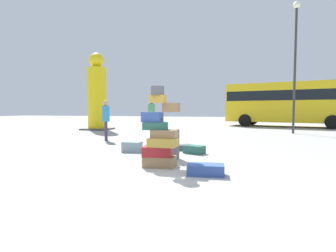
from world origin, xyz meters
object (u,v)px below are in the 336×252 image
at_px(suitcase_teal_right_side, 194,149).
at_px(person_tourist_with_camera, 106,117).
at_px(suitcase_slate_left_side, 132,147).
at_px(suitcase_navy_foreground_far, 206,170).
at_px(parked_bus, 288,102).
at_px(yellow_dummy_statue, 97,96).
at_px(suitcase_charcoal_upright_blue, 171,144).
at_px(person_bearded_onlooker, 152,115).
at_px(suitcase_tower, 159,137).
at_px(suitcase_charcoal_foreground_near, 181,147).
at_px(lamp_post, 295,49).

relative_size(suitcase_teal_right_side, person_tourist_with_camera, 0.35).
xyz_separation_m(suitcase_slate_left_side, suitcase_teal_right_side, (1.85, 0.16, -0.03)).
height_order(suitcase_navy_foreground_far, parked_bus, parked_bus).
bearing_deg(suitcase_slate_left_side, suitcase_navy_foreground_far, -47.46).
bearing_deg(suitcase_navy_foreground_far, suitcase_teal_right_side, 99.00).
bearing_deg(yellow_dummy_statue, parked_bus, 26.60).
xyz_separation_m(suitcase_teal_right_side, yellow_dummy_statue, (-7.26, 7.41, 2.00)).
distance_m(suitcase_navy_foreground_far, parked_bus, 16.48).
bearing_deg(suitcase_charcoal_upright_blue, person_bearded_onlooker, 131.73).
bearing_deg(suitcase_teal_right_side, suitcase_charcoal_upright_blue, -88.62).
bearing_deg(suitcase_tower, suitcase_charcoal_foreground_near, 90.67).
height_order(suitcase_teal_right_side, suitcase_navy_foreground_far, suitcase_teal_right_side).
height_order(suitcase_tower, lamp_post, lamp_post).
relative_size(suitcase_navy_foreground_far, yellow_dummy_statue, 0.15).
height_order(suitcase_tower, suitcase_navy_foreground_far, suitcase_tower).
relative_size(suitcase_slate_left_side, suitcase_teal_right_side, 0.96).
xyz_separation_m(suitcase_tower, person_tourist_with_camera, (-3.48, 4.15, 0.31)).
xyz_separation_m(suitcase_charcoal_foreground_near, suitcase_teal_right_side, (0.51, -0.55, 0.03)).
distance_m(suitcase_teal_right_side, suitcase_navy_foreground_far, 2.54).
bearing_deg(suitcase_navy_foreground_far, yellow_dummy_statue, 123.58).
height_order(suitcase_charcoal_upright_blue, person_tourist_with_camera, person_tourist_with_camera).
height_order(suitcase_charcoal_upright_blue, lamp_post, lamp_post).
bearing_deg(suitcase_navy_foreground_far, person_tourist_with_camera, 129.26).
bearing_deg(suitcase_charcoal_foreground_near, person_tourist_with_camera, 131.14).
height_order(suitcase_charcoal_foreground_near, person_tourist_with_camera, person_tourist_with_camera).
bearing_deg(person_tourist_with_camera, suitcase_slate_left_side, 13.87).
bearing_deg(suitcase_tower, person_tourist_with_camera, 130.00).
height_order(suitcase_tower, person_bearded_onlooker, suitcase_tower).
height_order(suitcase_charcoal_foreground_near, suitcase_charcoal_upright_blue, suitcase_charcoal_upright_blue).
xyz_separation_m(suitcase_charcoal_foreground_near, person_bearded_onlooker, (-1.89, 2.84, 0.95)).
distance_m(suitcase_teal_right_side, parked_bus, 14.31).
relative_size(suitcase_slate_left_side, parked_bus, 0.06).
bearing_deg(suitcase_tower, suitcase_navy_foreground_far, -26.67).
distance_m(suitcase_tower, suitcase_slate_left_side, 2.28).
distance_m(suitcase_teal_right_side, lamp_post, 9.66).
height_order(suitcase_teal_right_side, person_tourist_with_camera, person_tourist_with_camera).
bearing_deg(parked_bus, suitcase_tower, -94.05).
relative_size(parked_bus, lamp_post, 1.30).
distance_m(suitcase_tower, person_bearded_onlooker, 5.65).
relative_size(person_bearded_onlooker, lamp_post, 0.25).
height_order(suitcase_charcoal_foreground_near, parked_bus, parked_bus).
distance_m(person_tourist_with_camera, yellow_dummy_statue, 6.25).
bearing_deg(suitcase_slate_left_side, suitcase_charcoal_foreground_near, 23.40).
bearing_deg(lamp_post, person_bearded_onlooker, -146.30).
height_order(person_tourist_with_camera, yellow_dummy_statue, yellow_dummy_statue).
distance_m(suitcase_charcoal_foreground_near, suitcase_slate_left_side, 1.52).
distance_m(suitcase_navy_foreground_far, yellow_dummy_statue, 12.79).
distance_m(suitcase_slate_left_side, parked_bus, 15.16).
xyz_separation_m(suitcase_slate_left_side, person_tourist_with_camera, (-2.11, 2.39, 0.81)).
height_order(suitcase_slate_left_side, yellow_dummy_statue, yellow_dummy_statue).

